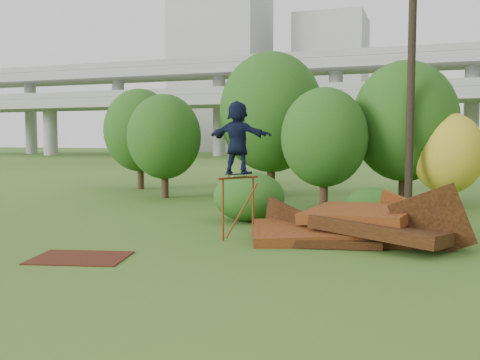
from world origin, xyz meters
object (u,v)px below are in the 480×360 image
(flat_plate, at_px, (80,258))
(utility_pole, at_px, (411,85))
(scrap_pile, at_px, (352,228))
(skater, at_px, (238,137))

(flat_plate, relative_size, utility_pole, 0.23)
(flat_plate, bearing_deg, scrap_pile, 36.30)
(skater, height_order, utility_pole, utility_pole)
(utility_pole, bearing_deg, scrap_pile, -100.87)
(scrap_pile, distance_m, flat_plate, 6.86)
(skater, bearing_deg, scrap_pile, -162.19)
(skater, distance_m, utility_pole, 8.08)
(skater, relative_size, flat_plate, 0.93)
(scrap_pile, xyz_separation_m, skater, (-2.98, -0.58, 2.36))
(scrap_pile, height_order, flat_plate, scrap_pile)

